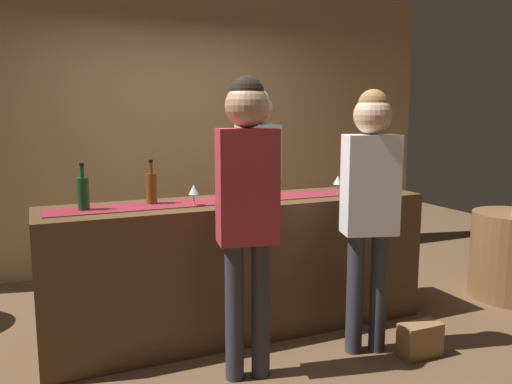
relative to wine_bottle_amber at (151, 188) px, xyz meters
name	(u,v)px	position (x,y,z in m)	size (l,w,h in m)	color
ground_plane	(241,329)	(0.61, -0.07, -1.08)	(10.00, 10.00, 0.00)	brown
back_wall	(172,126)	(0.61, 1.83, 0.37)	(6.00, 0.12, 2.90)	tan
bar_counter	(241,266)	(0.61, -0.07, -0.60)	(2.74, 0.60, 0.97)	#543821
counter_runner_cloth	(240,200)	(0.61, -0.07, -0.11)	(2.61, 0.28, 0.01)	maroon
wine_bottle_amber	(151,188)	(0.00, 0.00, 0.00)	(0.07, 0.07, 0.30)	brown
wine_bottle_clear	(351,178)	(1.52, -0.10, 0.00)	(0.07, 0.07, 0.30)	#B2C6C1
wine_bottle_green	(83,193)	(-0.44, -0.06, 0.00)	(0.07, 0.07, 0.30)	#194723
wine_glass_near_customer	(194,190)	(0.24, -0.18, -0.01)	(0.07, 0.07, 0.14)	silver
wine_glass_mid_counter	(338,181)	(1.38, -0.14, -0.01)	(0.07, 0.07, 0.14)	silver
bartender	(258,170)	(1.00, 0.51, 0.03)	(0.35, 0.25, 1.77)	#26262B
customer_sipping	(370,193)	(1.25, -0.72, -0.01)	(0.38, 0.29, 1.72)	#33333D
customer_browsing	(247,194)	(0.40, -0.72, 0.03)	(0.37, 0.26, 1.78)	#33333D
round_side_table	(512,255)	(3.00, -0.37, -0.71)	(0.68, 0.68, 0.74)	brown
handbag	(420,340)	(1.53, -0.92, -0.97)	(0.28, 0.14, 0.22)	olive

